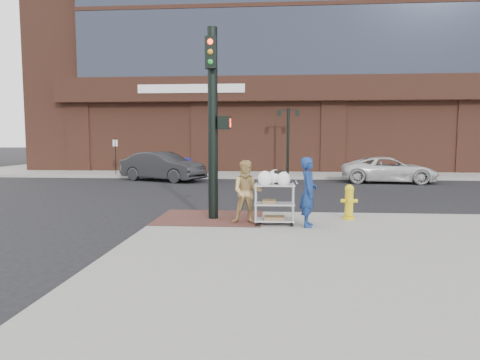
# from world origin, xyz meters

# --- Properties ---
(ground) EXTENTS (220.00, 220.00, 0.00)m
(ground) POSITION_xyz_m (0.00, 0.00, 0.00)
(ground) COLOR black
(ground) RESTS_ON ground
(sidewalk_far) EXTENTS (65.00, 36.00, 0.15)m
(sidewalk_far) POSITION_xyz_m (12.50, 32.00, 0.07)
(sidewalk_far) COLOR gray
(sidewalk_far) RESTS_ON ground
(brick_curb_ramp) EXTENTS (2.80, 2.40, 0.01)m
(brick_curb_ramp) POSITION_xyz_m (-0.60, 0.90, 0.16)
(brick_curb_ramp) COLOR #512A26
(brick_curb_ramp) RESTS_ON sidewalk_near
(bank_building) EXTENTS (42.00, 26.00, 28.00)m
(bank_building) POSITION_xyz_m (5.00, 31.00, 14.15)
(bank_building) COLOR brown
(bank_building) RESTS_ON sidewalk_far
(lamp_post) EXTENTS (1.32, 0.22, 4.00)m
(lamp_post) POSITION_xyz_m (2.00, 16.00, 2.62)
(lamp_post) COLOR black
(lamp_post) RESTS_ON sidewalk_far
(parking_sign) EXTENTS (0.05, 0.05, 2.20)m
(parking_sign) POSITION_xyz_m (-8.50, 15.00, 1.25)
(parking_sign) COLOR black
(parking_sign) RESTS_ON sidewalk_far
(traffic_signal_pole) EXTENTS (0.61, 0.51, 5.00)m
(traffic_signal_pole) POSITION_xyz_m (-0.48, 0.77, 2.83)
(traffic_signal_pole) COLOR black
(traffic_signal_pole) RESTS_ON sidewalk_near
(woman_blue) EXTENTS (0.48, 0.66, 1.69)m
(woman_blue) POSITION_xyz_m (1.95, -0.06, 1.00)
(woman_blue) COLOR navy
(woman_blue) RESTS_ON sidewalk_near
(pedestrian_tan) EXTENTS (0.80, 0.63, 1.60)m
(pedestrian_tan) POSITION_xyz_m (0.44, 0.23, 0.95)
(pedestrian_tan) COLOR tan
(pedestrian_tan) RESTS_ON sidewalk_near
(sedan_dark) EXTENTS (5.10, 3.56, 1.59)m
(sedan_dark) POSITION_xyz_m (-4.93, 12.54, 0.80)
(sedan_dark) COLOR black
(sedan_dark) RESTS_ON ground
(minivan_white) EXTENTS (5.06, 2.70, 1.35)m
(minivan_white) POSITION_xyz_m (7.18, 12.52, 0.68)
(minivan_white) COLOR silver
(minivan_white) RESTS_ON ground
(utility_cart) EXTENTS (1.00, 0.57, 1.36)m
(utility_cart) POSITION_xyz_m (1.13, 0.09, 0.77)
(utility_cart) COLOR #A4A3A9
(utility_cart) RESTS_ON sidewalk_near
(fire_hydrant) EXTENTS (0.44, 0.31, 0.93)m
(fire_hydrant) POSITION_xyz_m (3.11, 0.99, 0.62)
(fire_hydrant) COLOR gold
(fire_hydrant) RESTS_ON sidewalk_near
(newsbox_red) EXTENTS (0.42, 0.39, 0.89)m
(newsbox_red) POSITION_xyz_m (-7.32, 14.79, 0.60)
(newsbox_red) COLOR #A7131A
(newsbox_red) RESTS_ON sidewalk_far
(newsbox_yellow) EXTENTS (0.44, 0.41, 0.93)m
(newsbox_yellow) POSITION_xyz_m (-6.05, 15.16, 0.62)
(newsbox_yellow) COLOR yellow
(newsbox_yellow) RESTS_ON sidewalk_far
(newsbox_blue) EXTENTS (0.49, 0.46, 1.01)m
(newsbox_blue) POSITION_xyz_m (-4.07, 14.78, 0.65)
(newsbox_blue) COLOR #181B9D
(newsbox_blue) RESTS_ON sidewalk_far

